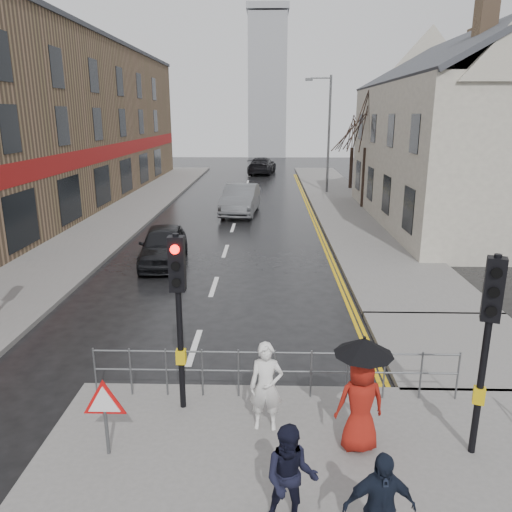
# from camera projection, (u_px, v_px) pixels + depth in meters

# --- Properties ---
(ground) EXTENTS (120.00, 120.00, 0.00)m
(ground) POSITION_uv_depth(u_px,v_px,m) (171.00, 419.00, 9.40)
(ground) COLOR black
(ground) RESTS_ON ground
(left_pavement) EXTENTS (4.00, 44.00, 0.14)m
(left_pavement) POSITION_uv_depth(u_px,v_px,m) (138.00, 204.00, 31.66)
(left_pavement) COLOR #605E5B
(left_pavement) RESTS_ON ground
(right_pavement) EXTENTS (4.00, 40.00, 0.14)m
(right_pavement) POSITION_uv_depth(u_px,v_px,m) (339.00, 199.00, 33.26)
(right_pavement) COLOR #605E5B
(right_pavement) RESTS_ON ground
(pavement_bridge_right) EXTENTS (4.00, 4.20, 0.14)m
(pavement_bridge_right) POSITION_uv_depth(u_px,v_px,m) (461.00, 348.00, 12.10)
(pavement_bridge_right) COLOR #605E5B
(pavement_bridge_right) RESTS_ON ground
(building_left_terrace) EXTENTS (8.00, 42.00, 10.00)m
(building_left_terrace) POSITION_uv_depth(u_px,v_px,m) (36.00, 124.00, 29.49)
(building_left_terrace) COLOR #82644B
(building_left_terrace) RESTS_ON ground
(building_right_cream) EXTENTS (9.00, 16.40, 10.10)m
(building_right_cream) POSITION_uv_depth(u_px,v_px,m) (471.00, 130.00, 25.10)
(building_right_cream) COLOR beige
(building_right_cream) RESTS_ON ground
(church_tower) EXTENTS (5.00, 5.00, 18.00)m
(church_tower) POSITION_uv_depth(u_px,v_px,m) (267.00, 88.00, 66.53)
(church_tower) COLOR #92949A
(church_tower) RESTS_ON ground
(traffic_signal_near_left) EXTENTS (0.28, 0.27, 3.40)m
(traffic_signal_near_left) POSITION_uv_depth(u_px,v_px,m) (178.00, 292.00, 8.91)
(traffic_signal_near_left) COLOR black
(traffic_signal_near_left) RESTS_ON near_pavement
(traffic_signal_near_right) EXTENTS (0.34, 0.33, 3.40)m
(traffic_signal_near_right) POSITION_uv_depth(u_px,v_px,m) (489.00, 322.00, 7.63)
(traffic_signal_near_right) COLOR black
(traffic_signal_near_right) RESTS_ON near_pavement
(guard_railing_front) EXTENTS (7.14, 0.04, 1.00)m
(guard_railing_front) POSITION_uv_depth(u_px,v_px,m) (275.00, 363.00, 9.69)
(guard_railing_front) COLOR #595B5E
(guard_railing_front) RESTS_ON near_pavement
(warning_sign) EXTENTS (0.80, 0.07, 1.35)m
(warning_sign) POSITION_uv_depth(u_px,v_px,m) (104.00, 405.00, 7.97)
(warning_sign) COLOR #595B5E
(warning_sign) RESTS_ON near_pavement
(street_lamp) EXTENTS (1.83, 0.25, 8.00)m
(street_lamp) POSITION_uv_depth(u_px,v_px,m) (327.00, 127.00, 34.89)
(street_lamp) COLOR #595B5E
(street_lamp) RESTS_ON right_pavement
(tree_near) EXTENTS (2.40, 2.40, 6.58)m
(tree_near) POSITION_uv_depth(u_px,v_px,m) (367.00, 122.00, 28.96)
(tree_near) COLOR #30211A
(tree_near) RESTS_ON right_pavement
(tree_far) EXTENTS (2.40, 2.40, 5.64)m
(tree_far) POSITION_uv_depth(u_px,v_px,m) (353.00, 130.00, 36.84)
(tree_far) COLOR #30211A
(tree_far) RESTS_ON right_pavement
(pedestrian_a) EXTENTS (0.61, 0.42, 1.62)m
(pedestrian_a) POSITION_uv_depth(u_px,v_px,m) (266.00, 386.00, 8.69)
(pedestrian_a) COLOR silver
(pedestrian_a) RESTS_ON near_pavement
(pedestrian_b) EXTENTS (0.79, 0.64, 1.52)m
(pedestrian_b) POSITION_uv_depth(u_px,v_px,m) (291.00, 478.00, 6.57)
(pedestrian_b) COLOR black
(pedestrian_b) RESTS_ON near_pavement
(pedestrian_with_umbrella) EXTENTS (0.96, 0.96, 2.00)m
(pedestrian_with_umbrella) POSITION_uv_depth(u_px,v_px,m) (361.00, 389.00, 8.07)
(pedestrian_with_umbrella) COLOR maroon
(pedestrian_with_umbrella) RESTS_ON near_pavement
(pedestrian_d) EXTENTS (0.93, 0.45, 1.55)m
(pedestrian_d) POSITION_uv_depth(u_px,v_px,m) (379.00, 509.00, 6.05)
(pedestrian_d) COLOR black
(pedestrian_d) RESTS_ON near_pavement
(car_parked) EXTENTS (2.23, 4.44, 1.45)m
(car_parked) POSITION_uv_depth(u_px,v_px,m) (164.00, 245.00, 19.02)
(car_parked) COLOR black
(car_parked) RESTS_ON ground
(car_mid) EXTENTS (2.19, 5.21, 1.67)m
(car_mid) POSITION_uv_depth(u_px,v_px,m) (241.00, 200.00, 28.54)
(car_mid) COLOR #515457
(car_mid) RESTS_ON ground
(car_far) EXTENTS (2.92, 5.73, 1.59)m
(car_far) POSITION_uv_depth(u_px,v_px,m) (262.00, 165.00, 48.09)
(car_far) COLOR black
(car_far) RESTS_ON ground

